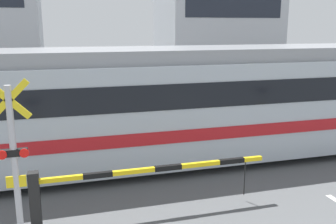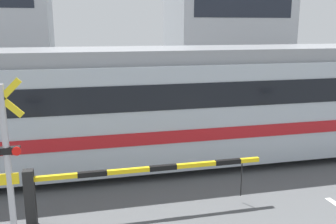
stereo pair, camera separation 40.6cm
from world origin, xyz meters
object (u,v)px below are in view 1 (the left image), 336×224
(crossing_signal_left, at_px, (14,161))
(crossing_barrier_near, at_px, (107,182))
(crossing_barrier_far, at_px, (193,109))
(pedestrian, at_px, (115,94))
(commuter_train, at_px, (229,99))

(crossing_signal_left, bearing_deg, crossing_barrier_near, 25.03)
(crossing_barrier_far, height_order, crossing_signal_left, crossing_signal_left)
(pedestrian, bearing_deg, crossing_signal_left, -106.94)
(commuter_train, relative_size, crossing_barrier_near, 4.28)
(crossing_signal_left, height_order, pedestrian, crossing_signal_left)
(crossing_barrier_near, distance_m, pedestrian, 9.51)
(crossing_barrier_near, distance_m, crossing_barrier_far, 7.19)
(crossing_signal_left, distance_m, pedestrian, 10.62)
(crossing_barrier_near, bearing_deg, crossing_barrier_far, 56.47)
(crossing_barrier_far, height_order, pedestrian, pedestrian)
(commuter_train, bearing_deg, crossing_barrier_near, -143.70)
(crossing_signal_left, relative_size, pedestrian, 1.87)
(crossing_barrier_near, bearing_deg, crossing_signal_left, -154.97)
(commuter_train, distance_m, pedestrian, 6.97)
(crossing_barrier_near, distance_m, crossing_signal_left, 1.97)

